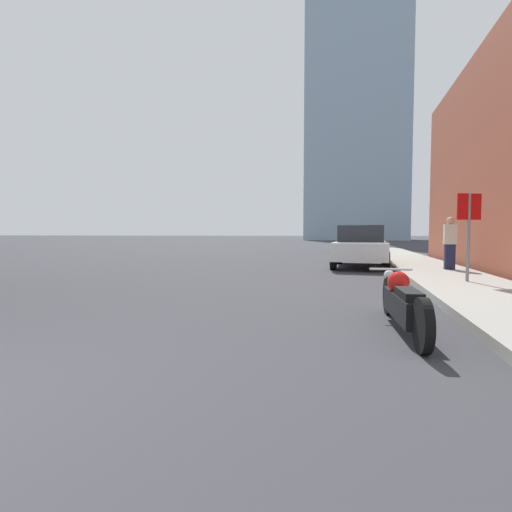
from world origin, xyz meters
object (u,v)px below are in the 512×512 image
(stop_sign, at_px, (469,221))
(parked_car_white, at_px, (361,246))
(pedestrian, at_px, (450,243))
(motorcycle, at_px, (402,302))
(parked_car_black, at_px, (357,241))

(stop_sign, bearing_deg, parked_car_white, 112.90)
(parked_car_white, relative_size, pedestrian, 2.83)
(motorcycle, distance_m, pedestrian, 8.19)
(motorcycle, distance_m, parked_car_white, 9.89)
(motorcycle, distance_m, stop_sign, 5.14)
(stop_sign, bearing_deg, motorcycle, -113.44)
(parked_car_black, height_order, pedestrian, pedestrian)
(motorcycle, relative_size, stop_sign, 1.30)
(parked_car_black, bearing_deg, motorcycle, -93.31)
(stop_sign, relative_size, pedestrian, 1.25)
(parked_car_white, xyz_separation_m, pedestrian, (2.58, -2.06, 0.18))
(pedestrian, bearing_deg, stop_sign, -96.24)
(stop_sign, bearing_deg, parked_car_black, 96.92)
(motorcycle, xyz_separation_m, pedestrian, (2.34, 7.82, 0.60))
(parked_car_white, xyz_separation_m, parked_car_black, (0.12, 12.14, -0.01))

